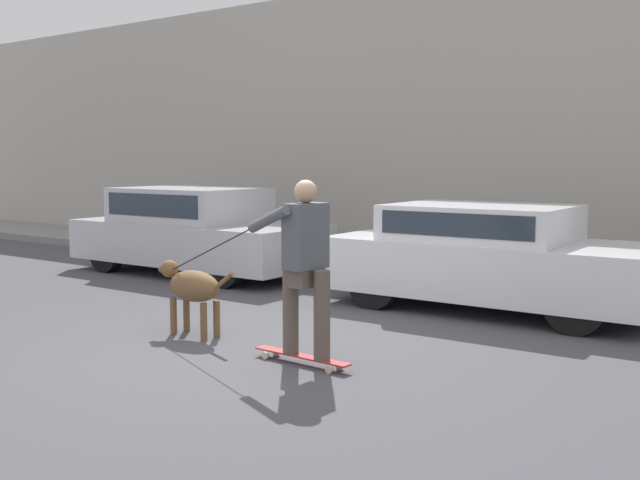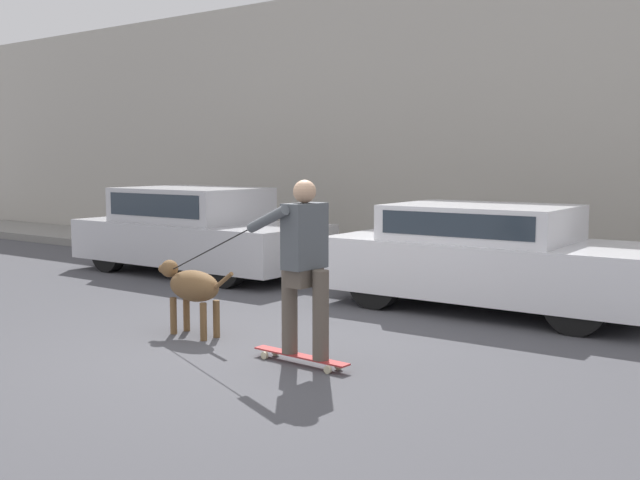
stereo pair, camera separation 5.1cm
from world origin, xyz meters
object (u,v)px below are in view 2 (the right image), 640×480
object	(u,v)px
dog	(192,287)
skateboarder	(304,261)
fire_hydrant	(368,256)
parked_car_0	(197,232)
parked_car_1	(490,258)

from	to	relation	value
dog	skateboarder	xyz separation A→B (m)	(1.63, -0.22, 0.43)
skateboarder	fire_hydrant	xyz separation A→B (m)	(-1.94, 4.04, -0.53)
dog	fire_hydrant	distance (m)	3.84
dog	parked_car_0	bearing A→B (deg)	-42.32
parked_car_0	parked_car_1	world-z (taller)	parked_car_0
fire_hydrant	parked_car_1	bearing A→B (deg)	-18.41
parked_car_0	fire_hydrant	xyz separation A→B (m)	(2.77, 0.75, -0.26)
parked_car_0	skateboarder	world-z (taller)	skateboarder
parked_car_1	fire_hydrant	world-z (taller)	parked_car_1
parked_car_1	dog	distance (m)	3.64
parked_car_1	skateboarder	size ratio (longest dim) A/B	1.60
parked_car_0	dog	xyz separation A→B (m)	(3.08, -3.08, -0.16)
parked_car_0	dog	size ratio (longest dim) A/B	3.85
skateboarder	parked_car_1	bearing A→B (deg)	-92.43
parked_car_0	parked_car_1	size ratio (longest dim) A/B	1.06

